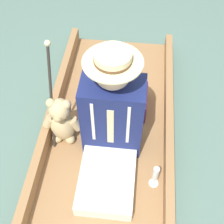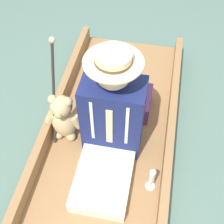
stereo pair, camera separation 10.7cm
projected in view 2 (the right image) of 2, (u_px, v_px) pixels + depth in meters
ground_plane at (102, 170)px, 2.37m from camera, size 16.00×16.00×0.00m
punt_boat at (102, 166)px, 2.32m from camera, size 0.99×2.85×0.23m
seat_cushion at (124, 100)px, 2.57m from camera, size 0.44×0.31×0.17m
seated_person at (111, 122)px, 2.11m from camera, size 0.42×0.79×0.89m
teddy_bear at (63, 118)px, 2.30m from camera, size 0.31×0.18×0.44m
wine_glass at (152, 178)px, 2.08m from camera, size 0.07×0.07×0.21m
walking_cane at (53, 85)px, 2.16m from camera, size 0.04×0.32×0.79m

